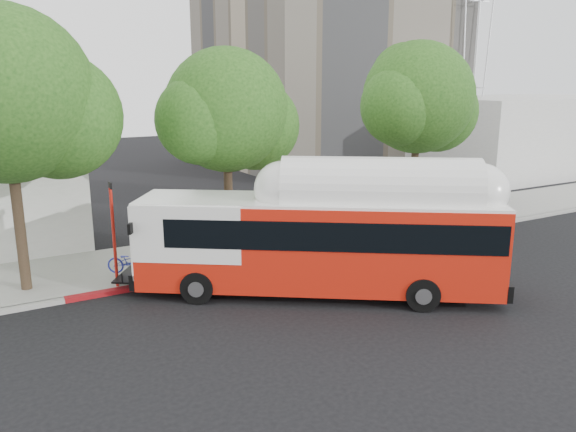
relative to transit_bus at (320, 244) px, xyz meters
name	(u,v)px	position (x,y,z in m)	size (l,w,h in m)	color
ground	(327,296)	(0.09, -0.32, -1.81)	(120.00, 120.00, 0.00)	black
sidewalk	(246,247)	(0.09, 6.18, -1.74)	(60.00, 5.00, 0.15)	gray
curb_strip	(274,263)	(0.09, 3.58, -1.74)	(60.00, 0.30, 0.15)	gray
red_curb_segment	(204,275)	(-2.91, 3.58, -1.73)	(10.00, 0.32, 0.16)	maroon
street_tree_left	(21,101)	(-8.44, 5.24, 4.79)	(6.67, 5.80, 9.74)	#2D2116
street_tree_mid	(235,115)	(-0.51, 5.74, 4.09)	(5.75, 5.00, 8.62)	#2D2116
street_tree_right	(424,102)	(9.53, 5.54, 4.44)	(6.21, 5.40, 9.18)	#2D2116
horizon_block	(522,133)	(30.09, 15.68, 1.19)	(20.00, 12.00, 6.00)	silver
transit_bus	(320,244)	(0.00, 0.00, 0.00)	(12.09, 9.28, 3.88)	red
signal_pole	(114,236)	(-6.07, 3.87, 0.19)	(0.11, 0.37, 3.91)	red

